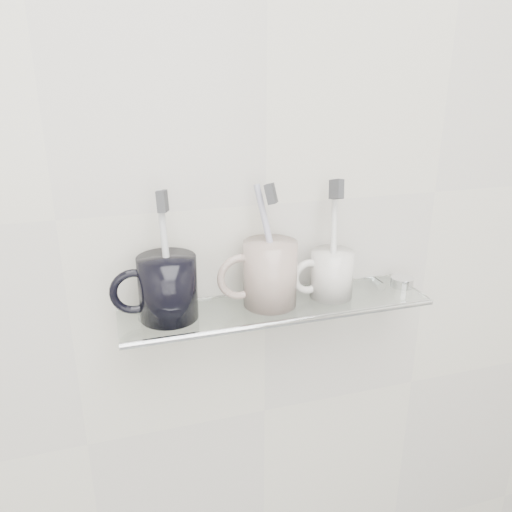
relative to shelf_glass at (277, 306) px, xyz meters
name	(u,v)px	position (x,y,z in m)	size (l,w,h in m)	color
wall_back	(266,205)	(0.00, 0.06, 0.15)	(2.50, 2.50, 0.00)	beige
shelf_glass	(277,306)	(0.00, 0.00, 0.00)	(0.50, 0.12, 0.01)	silver
shelf_rail	(289,322)	(0.00, -0.06, 0.00)	(0.01, 0.01, 0.50)	silver
bracket_left	(143,317)	(-0.21, 0.05, -0.01)	(0.02, 0.02, 0.03)	silver
bracket_right	(377,287)	(0.21, 0.05, -0.01)	(0.02, 0.02, 0.03)	silver
mug_left	(168,288)	(-0.17, 0.00, 0.05)	(0.09, 0.09, 0.10)	black
mug_left_handle	(134,292)	(-0.22, 0.00, 0.05)	(0.07, 0.07, 0.01)	black
toothbrush_left	(166,255)	(-0.17, 0.00, 0.10)	(0.01, 0.01, 0.19)	silver
bristles_left	(162,201)	(-0.17, 0.00, 0.19)	(0.01, 0.02, 0.03)	#37373A
mug_center	(270,274)	(-0.01, 0.00, 0.06)	(0.09, 0.09, 0.11)	silver
mug_center_handle	(240,277)	(-0.06, 0.00, 0.06)	(0.08, 0.08, 0.01)	silver
toothbrush_center	(270,245)	(-0.01, 0.00, 0.10)	(0.01, 0.01, 0.19)	#9691B5
bristles_center	(271,194)	(-0.01, 0.00, 0.19)	(0.01, 0.02, 0.03)	#37373A
mug_right	(332,274)	(0.10, 0.00, 0.04)	(0.07, 0.07, 0.08)	silver
mug_right_handle	(309,277)	(0.06, 0.00, 0.04)	(0.06, 0.06, 0.01)	silver
toothbrush_right	(334,238)	(0.10, 0.00, 0.10)	(0.01, 0.01, 0.19)	silver
bristles_right	(336,189)	(0.10, 0.00, 0.19)	(0.01, 0.02, 0.03)	#37373A
chrome_cap	(402,282)	(0.23, 0.00, 0.01)	(0.04, 0.04, 0.02)	silver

